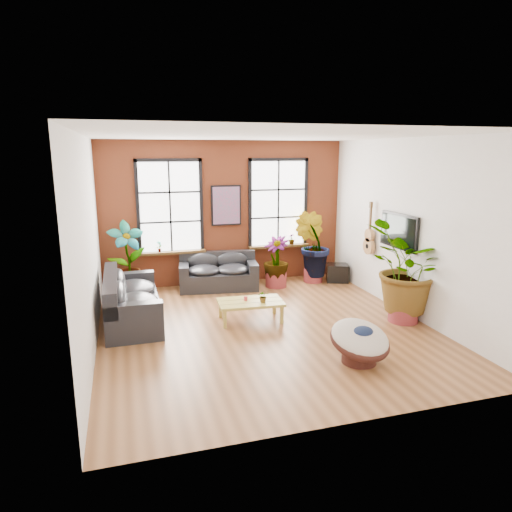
{
  "coord_description": "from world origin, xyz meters",
  "views": [
    {
      "loc": [
        -2.43,
        -7.67,
        3.22
      ],
      "look_at": [
        0.0,
        0.6,
        1.25
      ],
      "focal_mm": 32.0,
      "sensor_mm": 36.0,
      "label": 1
    }
  ],
  "objects_px": {
    "sofa_back": "(218,272)",
    "papasan_chair": "(360,341)",
    "sofa_left": "(129,300)",
    "coffee_table": "(250,303)"
  },
  "relations": [
    {
      "from": "sofa_left",
      "to": "coffee_table",
      "type": "height_order",
      "value": "sofa_left"
    },
    {
      "from": "sofa_left",
      "to": "papasan_chair",
      "type": "bearing_deg",
      "value": -130.16
    },
    {
      "from": "sofa_left",
      "to": "coffee_table",
      "type": "distance_m",
      "value": 2.35
    },
    {
      "from": "coffee_table",
      "to": "papasan_chair",
      "type": "distance_m",
      "value": 2.5
    },
    {
      "from": "sofa_left",
      "to": "papasan_chair",
      "type": "xyz_separation_m",
      "value": [
        3.4,
        -2.85,
        -0.06
      ]
    },
    {
      "from": "sofa_back",
      "to": "sofa_left",
      "type": "relative_size",
      "value": 0.82
    },
    {
      "from": "sofa_back",
      "to": "papasan_chair",
      "type": "xyz_separation_m",
      "value": [
        1.29,
        -4.58,
        -0.02
      ]
    },
    {
      "from": "papasan_chair",
      "to": "sofa_left",
      "type": "bearing_deg",
      "value": 128.49
    },
    {
      "from": "sofa_back",
      "to": "papasan_chair",
      "type": "distance_m",
      "value": 4.75
    },
    {
      "from": "sofa_back",
      "to": "sofa_left",
      "type": "height_order",
      "value": "sofa_left"
    }
  ]
}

